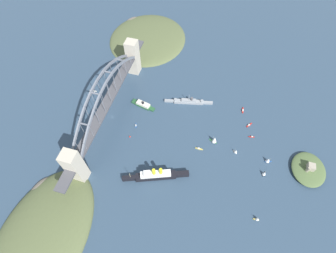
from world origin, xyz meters
The scene contains 20 objects.
ground_plane centered at (0.00, 0.00, 0.00)m, with size 1400.00×1400.00×0.00m, color #2D4256.
harbor_arch_bridge centered at (0.00, 0.00, 30.23)m, with size 244.60×16.33×69.77m.
headland_west_shore centered at (-170.89, -7.19, 0.00)m, with size 140.03×128.66×17.11m.
headland_east_shore centered at (160.60, -10.75, 0.00)m, with size 152.78×92.37×25.29m.
ocean_liner centered at (67.39, 84.11, 5.58)m, with size 32.50×74.45×20.54m.
naval_cruiser centered at (-52.22, 95.14, 2.85)m, with size 17.39×67.00×16.56m.
harbor_ferry_steamer centered at (-29.16, 34.66, 2.48)m, with size 13.76×35.81×8.07m.
fort_island_mid_harbor centered at (9.61, 255.17, 3.46)m, with size 46.33×39.43×14.25m.
seaplane_taxiing_near_bridge centered at (-32.58, -43.39, 1.67)m, with size 6.92×10.63×4.52m.
small_boat_0 centered at (9.31, 169.13, 3.40)m, with size 5.46×5.83×7.32m.
small_boat_1 centered at (11.13, 208.29, 4.16)m, with size 6.19×8.53×8.91m.
small_boat_2 centered at (16.76, 124.49, 0.74)m, with size 2.04×9.84×2.11m.
small_boat_3 centered at (5.43, 36.40, 0.74)m, with size 7.65×3.76×2.13m.
small_boat_4 centered at (-36.54, 181.28, 0.67)m, with size 9.07×7.07×1.86m.
small_boat_5 centered at (1.53, 140.63, 5.61)m, with size 7.77×10.72×12.21m.
small_boat_6 centered at (29.58, 205.28, 3.71)m, with size 7.21×5.48×7.98m.
small_boat_7 centered at (84.02, 202.09, 3.37)m, with size 3.98×6.72×7.04m.
small_boat_8 centered at (-59.15, 170.33, 0.76)m, with size 10.38×2.68×2.15m.
small_boat_9 centered at (-18.94, 186.45, 0.77)m, with size 2.15×7.65×2.15m.
channel_marker_buoy centered at (23.82, 34.57, 1.12)m, with size 2.20×2.20×2.75m.
Camera 1 is at (175.27, 129.36, 283.22)m, focal length 27.33 mm.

